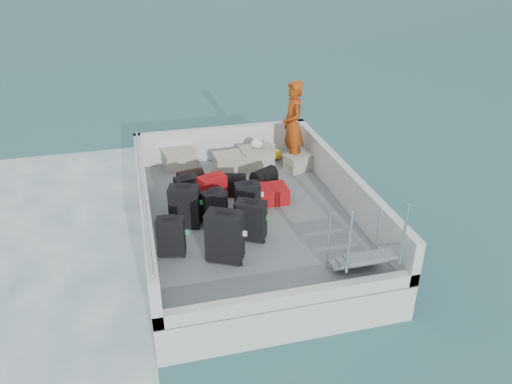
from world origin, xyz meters
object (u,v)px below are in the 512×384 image
suitcase_2 (187,192)px  crate_3 (299,163)px  suitcase_5 (212,193)px  suitcase_0 (171,237)px  suitcase_3 (225,237)px  suitcase_8 (267,194)px  crate_1 (229,163)px  suitcase_1 (185,207)px  crate_2 (257,158)px  suitcase_6 (251,221)px  suitcase_4 (214,208)px  crate_0 (179,159)px  passenger (293,125)px  suitcase_7 (248,199)px

suitcase_2 → crate_3: size_ratio=1.11×
suitcase_2 → suitcase_5: (0.42, -0.19, 0.03)m
suitcase_0 → suitcase_3: (0.75, -0.32, 0.09)m
suitcase_8 → crate_1: (-0.40, 1.44, 0.03)m
suitcase_5 → suitcase_8: bearing=-21.6°
suitcase_5 → crate_1: (0.59, 1.47, -0.14)m
suitcase_3 → crate_3: size_ratio=1.53×
suitcase_8 → crate_1: crate_1 is taller
suitcase_1 → crate_2: (1.71, 1.99, -0.17)m
suitcase_6 → crate_2: size_ratio=1.02×
suitcase_8 → suitcase_6: bearing=152.5°
suitcase_4 → crate_2: bearing=39.9°
suitcase_4 → suitcase_8: 1.17m
suitcase_3 → suitcase_2: bearing=127.9°
crate_0 → passenger: size_ratio=0.35×
suitcase_8 → crate_2: 1.52m
suitcase_1 → suitcase_4: bearing=13.4°
suitcase_0 → suitcase_3: 0.82m
crate_1 → crate_3: crate_1 is taller
crate_1 → passenger: 1.48m
crate_2 → crate_0: bearing=167.1°
suitcase_7 → crate_1: bearing=91.1°
suitcase_4 → suitcase_8: bearing=7.2°
crate_0 → crate_2: size_ratio=0.97×
crate_1 → suitcase_8: bearing=-74.7°
suitcase_1 → suitcase_5: size_ratio=1.14×
crate_2 → suitcase_8: bearing=-97.4°
suitcase_0 → suitcase_7: (1.37, 0.89, -0.02)m
suitcase_1 → crate_0: 2.35m
suitcase_3 → suitcase_8: (1.07, 1.57, -0.26)m
suitcase_1 → suitcase_7: suitcase_1 is taller
suitcase_8 → passenger: 1.78m
suitcase_8 → crate_0: size_ratio=1.17×
crate_0 → suitcase_5: bearing=-78.6°
passenger → crate_2: bearing=-101.5°
crate_3 → passenger: size_ratio=0.29×
suitcase_2 → suitcase_6: (0.83, -1.26, 0.04)m
suitcase_2 → suitcase_3: size_ratio=0.73×
suitcase_3 → suitcase_7: suitcase_3 is taller
suitcase_5 → suitcase_6: bearing=-91.7°
suitcase_8 → crate_2: crate_2 is taller
suitcase_1 → suitcase_2: 0.65m
suitcase_3 → crate_3: (2.04, 2.70, -0.24)m
crate_1 → suitcase_1: bearing=-120.3°
crate_1 → crate_3: size_ratio=1.10×
suitcase_7 → suitcase_8: suitcase_7 is taller
suitcase_5 → suitcase_8: suitcase_5 is taller
suitcase_4 → passenger: passenger is taller
crate_1 → crate_2: (0.59, 0.07, 0.02)m
suitcase_0 → crate_2: suitcase_0 is taller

